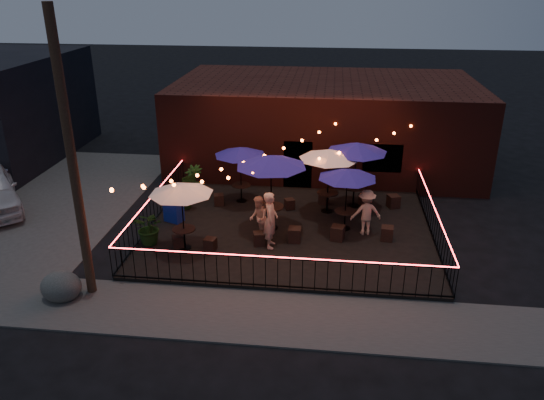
# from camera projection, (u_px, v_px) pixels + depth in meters

# --- Properties ---
(ground) EXTENTS (110.00, 110.00, 0.00)m
(ground) POSITION_uv_depth(u_px,v_px,m) (284.00, 259.00, 17.33)
(ground) COLOR black
(ground) RESTS_ON ground
(patio) EXTENTS (10.00, 8.00, 0.15)m
(patio) POSITION_uv_depth(u_px,v_px,m) (289.00, 230.00, 19.13)
(patio) COLOR black
(patio) RESTS_ON ground
(sidewalk) EXTENTS (18.00, 2.50, 0.05)m
(sidewalk) POSITION_uv_depth(u_px,v_px,m) (273.00, 317.00, 14.35)
(sidewalk) COLOR #42403D
(sidewalk) RESTS_ON ground
(parking_lot) EXTENTS (11.00, 12.00, 0.02)m
(parking_lot) POSITION_uv_depth(u_px,v_px,m) (9.00, 196.00, 22.25)
(parking_lot) COLOR #42403D
(parking_lot) RESTS_ON ground
(brick_building) EXTENTS (14.00, 8.00, 4.00)m
(brick_building) POSITION_uv_depth(u_px,v_px,m) (325.00, 122.00, 25.57)
(brick_building) COLOR #3D1610
(brick_building) RESTS_ON ground
(utility_pole) EXTENTS (0.26, 0.26, 8.00)m
(utility_pole) POSITION_uv_depth(u_px,v_px,m) (72.00, 163.00, 13.96)
(utility_pole) COLOR #362316
(utility_pole) RESTS_ON ground
(fence_front) EXTENTS (10.00, 0.04, 1.04)m
(fence_front) POSITION_uv_depth(u_px,v_px,m) (278.00, 273.00, 15.24)
(fence_front) COLOR black
(fence_front) RESTS_ON patio
(fence_left) EXTENTS (0.04, 8.00, 1.04)m
(fence_left) POSITION_uv_depth(u_px,v_px,m) (154.00, 209.00, 19.43)
(fence_left) COLOR black
(fence_left) RESTS_ON patio
(fence_right) EXTENTS (0.04, 8.00, 1.04)m
(fence_right) POSITION_uv_depth(u_px,v_px,m) (433.00, 222.00, 18.36)
(fence_right) COLOR black
(fence_right) RESTS_ON patio
(festoon_lights) EXTENTS (10.02, 8.72, 1.32)m
(festoon_lights) POSITION_uv_depth(u_px,v_px,m) (260.00, 168.00, 18.00)
(festoon_lights) COLOR #FF5819
(festoon_lights) RESTS_ON ground
(cafe_table_0) EXTENTS (2.75, 2.75, 2.30)m
(cafe_table_0) POSITION_uv_depth(u_px,v_px,m) (181.00, 190.00, 16.90)
(cafe_table_0) COLOR black
(cafe_table_0) RESTS_ON patio
(cafe_table_1) EXTENTS (2.26, 2.26, 2.27)m
(cafe_table_1) POSITION_uv_depth(u_px,v_px,m) (240.00, 152.00, 20.57)
(cafe_table_1) COLOR black
(cafe_table_1) RESTS_ON patio
(cafe_table_2) EXTENTS (3.00, 3.00, 2.76)m
(cafe_table_2) POSITION_uv_depth(u_px,v_px,m) (271.00, 162.00, 18.13)
(cafe_table_2) COLOR black
(cafe_table_2) RESTS_ON patio
(cafe_table_3) EXTENTS (2.51, 2.51, 2.50)m
(cafe_table_3) POSITION_uv_depth(u_px,v_px,m) (329.00, 155.00, 19.58)
(cafe_table_3) COLOR black
(cafe_table_3) RESTS_ON patio
(cafe_table_4) EXTENTS (2.65, 2.65, 2.28)m
(cafe_table_4) POSITION_uv_depth(u_px,v_px,m) (348.00, 174.00, 18.24)
(cafe_table_4) COLOR black
(cafe_table_4) RESTS_ON patio
(cafe_table_5) EXTENTS (2.76, 2.76, 2.61)m
(cafe_table_5) POSITION_uv_depth(u_px,v_px,m) (357.00, 148.00, 20.01)
(cafe_table_5) COLOR black
(cafe_table_5) RESTS_ON patio
(bistro_chair_0) EXTENTS (0.46, 0.46, 0.41)m
(bistro_chair_0) POSITION_uv_depth(u_px,v_px,m) (178.00, 242.00, 17.68)
(bistro_chair_0) COLOR black
(bistro_chair_0) RESTS_ON patio
(bistro_chair_1) EXTENTS (0.42, 0.42, 0.43)m
(bistro_chair_1) POSITION_uv_depth(u_px,v_px,m) (210.00, 244.00, 17.50)
(bistro_chair_1) COLOR black
(bistro_chair_1) RESTS_ON patio
(bistro_chair_2) EXTENTS (0.46, 0.46, 0.49)m
(bistro_chair_2) POSITION_uv_depth(u_px,v_px,m) (190.00, 196.00, 21.24)
(bistro_chair_2) COLOR black
(bistro_chair_2) RESTS_ON patio
(bistro_chair_3) EXTENTS (0.46, 0.46, 0.44)m
(bistro_chair_3) POSITION_uv_depth(u_px,v_px,m) (219.00, 200.00, 20.95)
(bistro_chair_3) COLOR black
(bistro_chair_3) RESTS_ON patio
(bistro_chair_4) EXTENTS (0.46, 0.46, 0.45)m
(bistro_chair_4) POSITION_uv_depth(u_px,v_px,m) (259.00, 239.00, 17.85)
(bistro_chair_4) COLOR black
(bistro_chair_4) RESTS_ON patio
(bistro_chair_5) EXTENTS (0.42, 0.42, 0.50)m
(bistro_chair_5) POSITION_uv_depth(u_px,v_px,m) (295.00, 235.00, 18.06)
(bistro_chair_5) COLOR black
(bistro_chair_5) RESTS_ON patio
(bistro_chair_6) EXTENTS (0.45, 0.45, 0.41)m
(bistro_chair_6) POSITION_uv_depth(u_px,v_px,m) (290.00, 204.00, 20.59)
(bistro_chair_6) COLOR black
(bistro_chair_6) RESTS_ON patio
(bistro_chair_7) EXTENTS (0.43, 0.43, 0.40)m
(bistro_chair_7) POSITION_uv_depth(u_px,v_px,m) (324.00, 199.00, 21.07)
(bistro_chair_7) COLOR black
(bistro_chair_7) RESTS_ON patio
(bistro_chair_8) EXTENTS (0.52, 0.52, 0.51)m
(bistro_chair_8) POSITION_uv_depth(u_px,v_px,m) (338.00, 233.00, 18.18)
(bistro_chair_8) COLOR black
(bistro_chair_8) RESTS_ON patio
(bistro_chair_9) EXTENTS (0.45, 0.45, 0.48)m
(bistro_chair_9) POSITION_uv_depth(u_px,v_px,m) (387.00, 233.00, 18.18)
(bistro_chair_9) COLOR black
(bistro_chair_9) RESTS_ON patio
(bistro_chair_10) EXTENTS (0.47, 0.47, 0.43)m
(bistro_chair_10) POSITION_uv_depth(u_px,v_px,m) (364.00, 200.00, 20.96)
(bistro_chair_10) COLOR black
(bistro_chair_10) RESTS_ON patio
(bistro_chair_11) EXTENTS (0.54, 0.54, 0.50)m
(bistro_chair_11) POSITION_uv_depth(u_px,v_px,m) (393.00, 201.00, 20.72)
(bistro_chair_11) COLOR black
(bistro_chair_11) RESTS_ON patio
(patron_a) EXTENTS (0.49, 0.73, 1.95)m
(patron_a) POSITION_uv_depth(u_px,v_px,m) (271.00, 220.00, 17.46)
(patron_a) COLOR #E1A997
(patron_a) RESTS_ON patio
(patron_b) EXTENTS (0.75, 0.88, 1.57)m
(patron_b) POSITION_uv_depth(u_px,v_px,m) (258.00, 218.00, 18.02)
(patron_b) COLOR #D9A993
(patron_b) RESTS_ON patio
(patron_c) EXTENTS (1.16, 0.80, 1.65)m
(patron_c) POSITION_uv_depth(u_px,v_px,m) (366.00, 212.00, 18.37)
(patron_c) COLOR #CFB28B
(patron_c) RESTS_ON patio
(potted_shrub_a) EXTENTS (1.24, 1.13, 1.20)m
(potted_shrub_a) POSITION_uv_depth(u_px,v_px,m) (150.00, 228.00, 17.78)
(potted_shrub_a) COLOR #17390B
(potted_shrub_a) RESTS_ON patio
(potted_shrub_b) EXTENTS (0.88, 0.75, 1.46)m
(potted_shrub_b) POSITION_uv_depth(u_px,v_px,m) (186.00, 191.00, 20.46)
(potted_shrub_b) COLOR #193F11
(potted_shrub_b) RESTS_ON patio
(potted_shrub_c) EXTENTS (0.95, 0.95, 1.33)m
(potted_shrub_c) POSITION_uv_depth(u_px,v_px,m) (194.00, 182.00, 21.54)
(potted_shrub_c) COLOR #15350F
(potted_shrub_c) RESTS_ON patio
(cooler) EXTENTS (0.81, 0.71, 0.90)m
(cooler) POSITION_uv_depth(u_px,v_px,m) (174.00, 210.00, 19.49)
(cooler) COLOR #142A9D
(cooler) RESTS_ON patio
(boulder) EXTENTS (1.22, 1.12, 0.80)m
(boulder) POSITION_uv_depth(u_px,v_px,m) (61.00, 287.00, 15.06)
(boulder) COLOR #454440
(boulder) RESTS_ON ground
(car_silver) EXTENTS (2.93, 4.99, 1.55)m
(car_silver) POSITION_uv_depth(u_px,v_px,m) (0.00, 163.00, 23.83)
(car_silver) COLOR #A1A1A9
(car_silver) RESTS_ON ground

